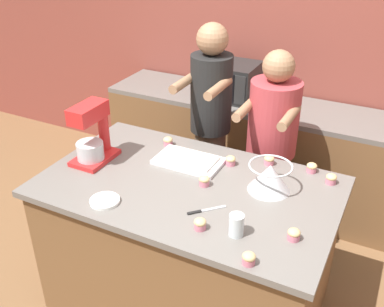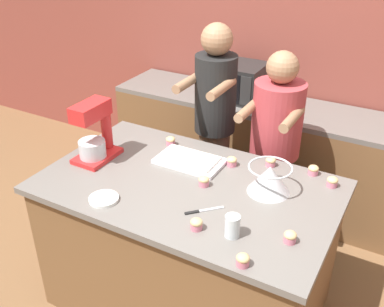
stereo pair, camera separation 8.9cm
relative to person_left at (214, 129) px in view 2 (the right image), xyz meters
name	(u,v)px [view 2 (the right image)]	position (x,y,z in m)	size (l,w,h in m)	color
ground_plane	(188,299)	(0.23, -0.80, -0.91)	(16.00, 16.00, 0.00)	brown
back_wall	(291,45)	(0.23, 0.97, 0.44)	(10.00, 0.06, 2.70)	brown
island_counter	(188,246)	(0.23, -0.80, -0.44)	(1.74, 1.05, 0.95)	brown
back_counter	(267,153)	(0.23, 0.62, -0.45)	(2.80, 0.60, 0.93)	brown
person_left	(214,129)	(0.00, 0.00, 0.00)	(0.32, 0.49, 1.70)	brown
person_right	(274,155)	(0.48, 0.00, -0.09)	(0.36, 0.52, 1.58)	#33384C
stand_mixer	(95,135)	(-0.44, -0.82, 0.21)	(0.20, 0.30, 0.39)	red
mixing_bowl	(269,178)	(0.67, -0.65, 0.12)	(0.25, 0.25, 0.17)	#BCBCC1
baking_tray	(190,160)	(0.12, -0.58, 0.05)	(0.42, 0.26, 0.04)	silver
microwave_oven	(236,81)	(-0.11, 0.62, 0.17)	(0.46, 0.38, 0.30)	black
drinking_glass	(232,226)	(0.65, -1.11, 0.09)	(0.08, 0.08, 0.12)	silver
small_plate	(104,199)	(-0.10, -1.18, 0.04)	(0.17, 0.17, 0.02)	white
knife	(202,211)	(0.43, -1.00, 0.04)	(0.17, 0.17, 0.01)	#BCBCC1
cupcake_0	(171,141)	(-0.12, -0.43, 0.07)	(0.06, 0.06, 0.06)	#D17084
cupcake_1	(196,224)	(0.47, -1.15, 0.07)	(0.06, 0.06, 0.06)	#D17084
cupcake_2	(290,237)	(0.92, -1.01, 0.07)	(0.06, 0.06, 0.06)	#D17084
cupcake_3	(232,161)	(0.36, -0.48, 0.07)	(0.06, 0.06, 0.06)	#D17084
cupcake_4	(243,260)	(0.78, -1.27, 0.07)	(0.06, 0.06, 0.06)	#D17084
cupcake_5	(313,170)	(0.84, -0.34, 0.07)	(0.06, 0.06, 0.06)	#D17084
cupcake_6	(332,182)	(0.97, -0.41, 0.07)	(0.06, 0.06, 0.06)	#D17084
cupcake_7	(271,162)	(0.58, -0.37, 0.07)	(0.06, 0.06, 0.06)	#D17084
cupcake_8	(204,181)	(0.32, -0.77, 0.07)	(0.06, 0.06, 0.06)	#D17084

